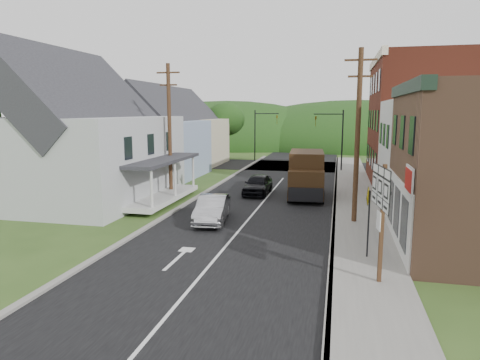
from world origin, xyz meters
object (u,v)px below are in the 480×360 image
Objects in this scene: warning_sign at (368,212)px; route_sign_cluster at (381,207)px; dark_sedan at (258,184)px; silver_sedan at (212,209)px; delivery_van at (306,175)px.

route_sign_cluster is at bearing -73.64° from warning_sign.
warning_sign is at bearing 86.93° from route_sign_cluster.
route_sign_cluster reaches higher than dark_sedan.
route_sign_cluster reaches higher than silver_sedan.
warning_sign is at bearing -60.84° from dark_sedan.
silver_sedan is 8.90m from warning_sign.
silver_sedan is 1.02× the size of dark_sedan.
delivery_van reaches higher than dark_sedan.
dark_sedan is 1.04× the size of route_sign_cluster.
silver_sedan is 9.02m from delivery_van.
warning_sign is at bearing -78.59° from delivery_van.
warning_sign reaches higher than silver_sedan.
route_sign_cluster is (3.53, -14.69, 1.17)m from delivery_van.
route_sign_cluster is at bearing -48.73° from silver_sedan.
delivery_van is 1.43× the size of route_sign_cluster.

